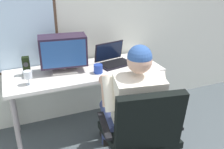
{
  "coord_description": "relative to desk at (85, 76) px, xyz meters",
  "views": [
    {
      "loc": [
        -0.64,
        -0.08,
        1.75
      ],
      "look_at": [
        0.16,
        1.88,
        0.82
      ],
      "focal_mm": 41.02,
      "sensor_mm": 36.0,
      "label": 1
    }
  ],
  "objects": [
    {
      "name": "wall_rear",
      "position": [
        -0.05,
        0.36,
        0.65
      ],
      "size": [
        5.42,
        0.08,
        2.6
      ],
      "color": "silver",
      "rests_on": "ground"
    },
    {
      "name": "desk",
      "position": [
        0.0,
        0.0,
        0.0
      ],
      "size": [
        1.6,
        0.61,
        0.72
      ],
      "color": "gray",
      "rests_on": "ground"
    },
    {
      "name": "office_chair",
      "position": [
        0.18,
        -0.95,
        -0.11
      ],
      "size": [
        0.67,
        0.65,
        0.94
      ],
      "color": "black",
      "rests_on": "ground"
    },
    {
      "name": "person_seated",
      "position": [
        0.22,
        -0.68,
        -0.02
      ],
      "size": [
        0.59,
        0.83,
        1.2
      ],
      "color": "navy",
      "rests_on": "ground"
    },
    {
      "name": "crt_monitor",
      "position": [
        -0.2,
        0.05,
        0.29
      ],
      "size": [
        0.49,
        0.28,
        0.37
      ],
      "color": "beige",
      "rests_on": "desk"
    },
    {
      "name": "laptop",
      "position": [
        0.35,
        0.07,
        0.13
      ],
      "size": [
        0.4,
        0.33,
        0.23
      ],
      "color": "black",
      "rests_on": "desk"
    },
    {
      "name": "wine_glass",
      "position": [
        -0.57,
        -0.14,
        0.16
      ],
      "size": [
        0.08,
        0.08,
        0.13
      ],
      "color": "silver",
      "rests_on": "desk"
    },
    {
      "name": "desk_speaker",
      "position": [
        -0.56,
        0.1,
        0.17
      ],
      "size": [
        0.07,
        0.08,
        0.19
      ],
      "color": "black",
      "rests_on": "desk"
    },
    {
      "name": "coffee_mug",
      "position": [
        0.11,
        -0.13,
        0.12
      ],
      "size": [
        0.09,
        0.09,
        0.09
      ],
      "color": "#1E3896",
      "rests_on": "desk"
    }
  ]
}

